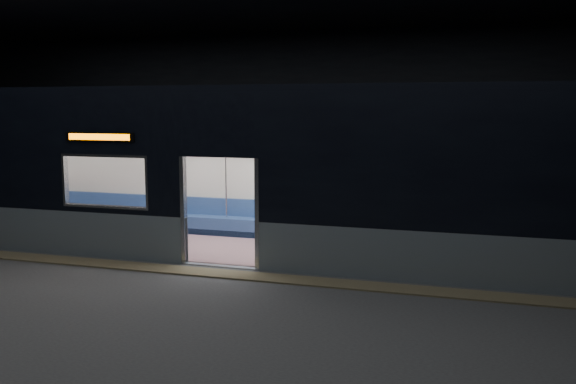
% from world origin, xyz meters
% --- Properties ---
extents(station_floor, '(24.00, 14.00, 0.01)m').
position_xyz_m(station_floor, '(0.00, 0.00, -0.01)').
color(station_floor, '#47494C').
rests_on(station_floor, ground).
extents(station_envelope, '(24.00, 14.00, 5.00)m').
position_xyz_m(station_envelope, '(0.00, 0.00, 3.66)').
color(station_envelope, black).
rests_on(station_envelope, station_floor).
extents(tactile_strip, '(22.80, 0.50, 0.03)m').
position_xyz_m(tactile_strip, '(0.00, 0.55, 0.01)').
color(tactile_strip, '#8C7F59').
rests_on(tactile_strip, station_floor).
extents(metro_car, '(18.00, 3.04, 3.35)m').
position_xyz_m(metro_car, '(-0.00, 2.54, 1.85)').
color(metro_car, gray).
rests_on(metro_car, station_floor).
extents(passenger, '(0.40, 0.69, 1.38)m').
position_xyz_m(passenger, '(3.92, 3.55, 0.80)').
color(passenger, black).
rests_on(passenger, metro_car).
extents(handbag, '(0.30, 0.27, 0.13)m').
position_xyz_m(handbag, '(3.96, 3.32, 0.68)').
color(handbag, black).
rests_on(handbag, passenger).
extents(transit_map, '(1.09, 0.03, 0.71)m').
position_xyz_m(transit_map, '(1.08, 3.85, 1.50)').
color(transit_map, white).
rests_on(transit_map, metro_car).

